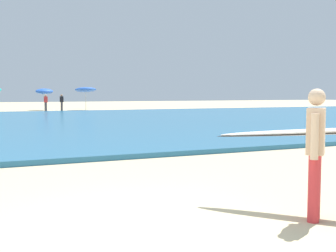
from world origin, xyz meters
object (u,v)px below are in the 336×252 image
beachgoer_near_row_mid (62,102)px  beachgoer_near_row_right (46,102)px  beach_umbrella_3 (44,91)px  beach_umbrella_4 (86,90)px  surfer_with_board (317,141)px

beachgoer_near_row_mid → beachgoer_near_row_right: bearing=-160.2°
beachgoer_near_row_mid → beachgoer_near_row_right: same height
beachgoer_near_row_right → beach_umbrella_3: bearing=84.5°
beach_umbrella_3 → beachgoer_near_row_mid: bearing=-65.9°
beachgoer_near_row_mid → beach_umbrella_4: bearing=28.4°
beachgoer_near_row_mid → beachgoer_near_row_right: size_ratio=1.00×
beachgoer_near_row_mid → surfer_with_board: bearing=-94.3°
beach_umbrella_3 → beach_umbrella_4: size_ratio=0.94×
surfer_with_board → beach_umbrella_4: beach_umbrella_4 is taller
surfer_with_board → beachgoer_near_row_right: size_ratio=1.47×
surfer_with_board → beach_umbrella_3: size_ratio=1.05×
beach_umbrella_3 → beachgoer_near_row_mid: (1.22, -2.72, -1.02)m
beachgoer_near_row_right → surfer_with_board: bearing=-91.9°
surfer_with_board → beach_umbrella_4: size_ratio=0.99×
beach_umbrella_4 → surfer_with_board: bearing=-98.0°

